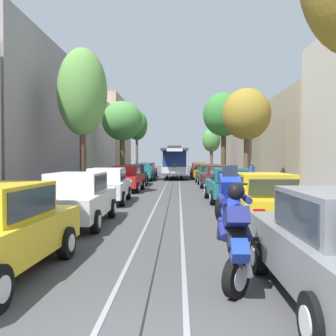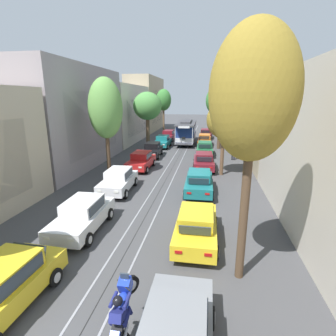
{
  "view_description": "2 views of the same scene",
  "coord_description": "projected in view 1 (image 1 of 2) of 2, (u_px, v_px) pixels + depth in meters",
  "views": [
    {
      "loc": [
        0.43,
        -3.36,
        2.01
      ],
      "look_at": [
        -0.22,
        19.98,
        1.43
      ],
      "focal_mm": 39.74,
      "sensor_mm": 36.0,
      "label": 1
    },
    {
      "loc": [
        3.34,
        -3.02,
        6.41
      ],
      "look_at": [
        0.0,
        17.81,
        0.69
      ],
      "focal_mm": 27.66,
      "sensor_mm": 36.0,
      "label": 2
    }
  ],
  "objects": [
    {
      "name": "motorcycle_with_rider",
      "position": [
        233.0,
        225.0,
        5.67
      ],
      "size": [
        0.47,
        1.8,
        1.91
      ],
      "color": "black",
      "rests_on": "ground"
    },
    {
      "name": "street_tree_kerb_left_second",
      "position": [
        82.0,
        93.0,
        20.05
      ],
      "size": [
        2.68,
        2.58,
        7.99
      ],
      "color": "#4C3826",
      "rests_on": "ground"
    },
    {
      "name": "street_tree_kerb_left_fourth",
      "position": [
        137.0,
        126.0,
        45.4
      ],
      "size": [
        2.6,
        2.42,
        7.91
      ],
      "color": "brown",
      "rests_on": "ground"
    },
    {
      "name": "parked_car_green_fifth_right",
      "position": [
        209.0,
        174.0,
        29.93
      ],
      "size": [
        2.06,
        4.39,
        1.58
      ],
      "color": "#1E6038",
      "rests_on": "ground"
    },
    {
      "name": "parked_car_teal_mid_right",
      "position": [
        228.0,
        185.0,
        17.4
      ],
      "size": [
        2.06,
        4.39,
        1.58
      ],
      "color": "#196B70",
      "rests_on": "ground"
    },
    {
      "name": "ground_plane",
      "position": [
        172.0,
        186.0,
        27.08
      ],
      "size": [
        160.0,
        160.0,
        0.0
      ],
      "primitive_type": "plane",
      "color": "#424244"
    },
    {
      "name": "building_facade_left",
      "position": [
        56.0,
        130.0,
        31.46
      ],
      "size": [
        5.89,
        58.88,
        10.44
      ],
      "color": "#BCAD93",
      "rests_on": "ground"
    },
    {
      "name": "trolley_track_rails",
      "position": [
        173.0,
        183.0,
        30.99
      ],
      "size": [
        1.14,
        67.18,
        0.01
      ],
      "color": "gray",
      "rests_on": "ground"
    },
    {
      "name": "parked_car_yellow_second_right",
      "position": [
        262.0,
        200.0,
        11.0
      ],
      "size": [
        2.0,
        4.36,
        1.58
      ],
      "color": "gold",
      "rests_on": "ground"
    },
    {
      "name": "parked_car_maroon_fourth_right",
      "position": [
        218.0,
        178.0,
        23.66
      ],
      "size": [
        2.12,
        4.41,
        1.58
      ],
      "color": "maroon",
      "rests_on": "ground"
    },
    {
      "name": "street_tree_kerb_right_mid",
      "position": [
        224.0,
        115.0,
        34.13
      ],
      "size": [
        3.79,
        3.48,
        8.12
      ],
      "color": "#4C3826",
      "rests_on": "ground"
    },
    {
      "name": "parked_car_white_mid_left",
      "position": [
        107.0,
        185.0,
        17.06
      ],
      "size": [
        2.1,
        4.4,
        1.58
      ],
      "color": "silver",
      "rests_on": "ground"
    },
    {
      "name": "parked_car_red_fourth_left",
      "position": [
        126.0,
        178.0,
        23.1
      ],
      "size": [
        2.09,
        4.4,
        1.58
      ],
      "color": "red",
      "rests_on": "ground"
    },
    {
      "name": "pedestrian_on_left_pavement",
      "position": [
        252.0,
        172.0,
        27.92
      ],
      "size": [
        0.55,
        0.42,
        1.74
      ],
      "color": "black",
      "rests_on": "ground"
    },
    {
      "name": "street_tree_kerb_right_fourth",
      "position": [
        211.0,
        141.0,
        46.33
      ],
      "size": [
        2.26,
        2.1,
        5.86
      ],
      "color": "brown",
      "rests_on": "ground"
    },
    {
      "name": "building_facade_right",
      "position": [
        290.0,
        140.0,
        30.44
      ],
      "size": [
        4.96,
        58.88,
        7.96
      ],
      "color": "beige",
      "rests_on": "ground"
    },
    {
      "name": "street_tree_kerb_left_mid",
      "position": [
        122.0,
        122.0,
        33.35
      ],
      "size": [
        3.65,
        3.2,
        7.19
      ],
      "color": "brown",
      "rests_on": "ground"
    },
    {
      "name": "parked_car_white_second_left",
      "position": [
        76.0,
        198.0,
        11.38
      ],
      "size": [
        2.04,
        4.38,
        1.58
      ],
      "color": "silver",
      "rests_on": "ground"
    },
    {
      "name": "cable_car_trolley",
      "position": [
        174.0,
        162.0,
        38.18
      ],
      "size": [
        2.73,
        9.16,
        3.28
      ],
      "color": "navy",
      "rests_on": "ground"
    },
    {
      "name": "parked_car_orange_sixth_right",
      "position": [
        201.0,
        171.0,
        36.4
      ],
      "size": [
        2.0,
        4.36,
        1.58
      ],
      "color": "orange",
      "rests_on": "ground"
    },
    {
      "name": "street_tree_kerb_right_second",
      "position": [
        247.0,
        115.0,
        22.06
      ],
      "size": [
        2.85,
        2.71,
        6.21
      ],
      "color": "brown",
      "rests_on": "ground"
    },
    {
      "name": "parked_car_maroon_far_left",
      "position": [
        147.0,
        170.0,
        40.09
      ],
      "size": [
        2.12,
        4.41,
        1.58
      ],
      "color": "maroon",
      "rests_on": "ground"
    },
    {
      "name": "parked_car_black_fifth_left",
      "position": [
        135.0,
        175.0,
        28.41
      ],
      "size": [
        2.11,
        4.41,
        1.58
      ],
      "color": "black",
      "rests_on": "ground"
    },
    {
      "name": "parked_car_teal_sixth_left",
      "position": [
        143.0,
        172.0,
        34.23
      ],
      "size": [
        2.06,
        4.39,
        1.58
      ],
      "color": "#196B70",
      "rests_on": "ground"
    },
    {
      "name": "parked_car_maroon_far_right",
      "position": [
        199.0,
        169.0,
        42.81
      ],
      "size": [
        2.11,
        4.41,
        1.58
      ],
      "color": "maroon",
      "rests_on": "ground"
    }
  ]
}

